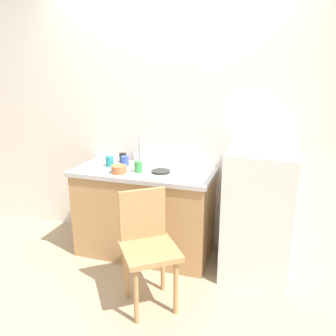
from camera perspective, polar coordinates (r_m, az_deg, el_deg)
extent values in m
plane|color=tan|center=(2.99, -5.81, -20.02)|extent=(8.00, 8.00, 0.00)
cube|color=white|center=(3.38, 0.36, 7.64)|extent=(4.80, 0.10, 2.51)
cube|color=tan|center=(3.35, -3.85, -7.60)|extent=(1.27, 0.60, 0.82)
cube|color=#B7B7BC|center=(3.20, -3.99, -0.58)|extent=(1.31, 0.64, 0.04)
cylinder|color=#B7B7BC|center=(3.44, -4.72, 3.22)|extent=(0.02, 0.02, 0.26)
cube|color=white|center=(3.07, 14.79, -7.28)|extent=(0.56, 0.63, 1.13)
cylinder|color=tan|center=(2.58, -5.37, -20.53)|extent=(0.04, 0.04, 0.45)
cylinder|color=tan|center=(2.65, 1.31, -19.31)|extent=(0.04, 0.04, 0.45)
cylinder|color=tan|center=(2.82, -6.94, -17.00)|extent=(0.04, 0.04, 0.45)
cylinder|color=tan|center=(2.88, -0.88, -16.02)|extent=(0.04, 0.04, 0.45)
cube|color=tan|center=(2.59, -3.05, -13.70)|extent=(0.56, 0.56, 0.04)
cube|color=tan|center=(2.65, -4.27, -7.67)|extent=(0.30, 0.24, 0.40)
cylinder|color=#C67042|center=(3.10, -8.20, -0.21)|extent=(0.14, 0.14, 0.07)
cylinder|color=#2D2D2D|center=(3.09, -1.22, -0.58)|extent=(0.17, 0.17, 0.02)
cylinder|color=blue|center=(3.33, -7.25, 1.19)|extent=(0.08, 0.08, 0.09)
cylinder|color=black|center=(3.46, -7.56, 1.75)|extent=(0.07, 0.07, 0.09)
cylinder|color=green|center=(3.10, -4.99, 0.20)|extent=(0.07, 0.07, 0.10)
cylinder|color=teal|center=(3.33, -9.75, 1.12)|extent=(0.08, 0.08, 0.10)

